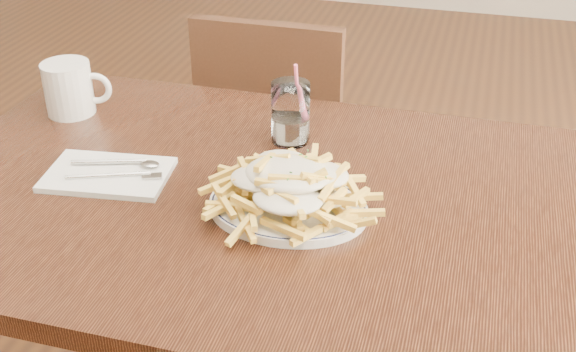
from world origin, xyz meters
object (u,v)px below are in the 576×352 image
(fries_plate, at_px, (288,207))
(water_glass, at_px, (291,116))
(chair_far, at_px, (278,139))
(loaded_fries, at_px, (288,181))
(coffee_mug, at_px, (70,88))
(table, at_px, (253,227))

(fries_plate, relative_size, water_glass, 1.98)
(chair_far, xyz_separation_m, loaded_fries, (0.24, -0.74, 0.33))
(fries_plate, bearing_deg, coffee_mug, 155.71)
(table, bearing_deg, loaded_fries, -31.09)
(table, height_order, loaded_fries, loaded_fries)
(fries_plate, height_order, water_glass, water_glass)
(chair_far, height_order, loaded_fries, loaded_fries)
(table, distance_m, fries_plate, 0.13)
(chair_far, distance_m, coffee_mug, 0.67)
(chair_far, relative_size, loaded_fries, 2.60)
(loaded_fries, distance_m, water_glass, 0.26)
(chair_far, xyz_separation_m, coffee_mug, (-0.31, -0.49, 0.33))
(table, bearing_deg, fries_plate, -31.09)
(loaded_fries, relative_size, water_glass, 1.97)
(water_glass, bearing_deg, fries_plate, -75.44)
(table, relative_size, coffee_mug, 8.57)
(coffee_mug, bearing_deg, fries_plate, -24.29)
(loaded_fries, xyz_separation_m, water_glass, (-0.06, 0.25, -0.01))
(fries_plate, xyz_separation_m, water_glass, (-0.06, 0.25, 0.04))
(chair_far, height_order, coffee_mug, coffee_mug)
(table, bearing_deg, coffee_mug, 156.97)
(table, relative_size, chair_far, 1.42)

